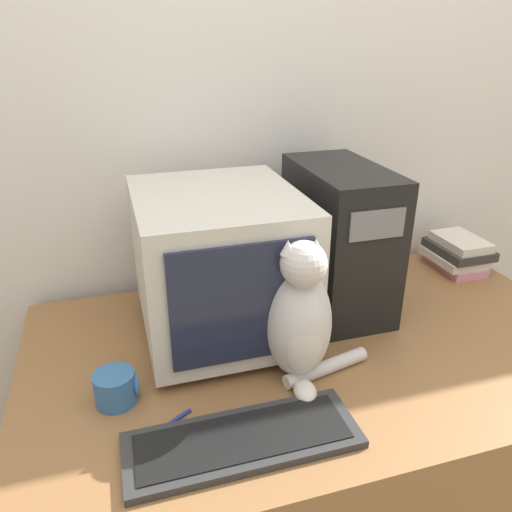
% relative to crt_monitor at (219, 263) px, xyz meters
% --- Properties ---
extents(wall_back, '(7.00, 0.05, 2.50)m').
position_rel_crt_monitor_xyz_m(wall_back, '(0.23, 0.36, 0.31)').
color(wall_back, silver).
rests_on(wall_back, ground_plane).
extents(desk, '(1.53, 0.88, 0.74)m').
position_rel_crt_monitor_xyz_m(desk, '(0.23, -0.14, -0.57)').
color(desk, olive).
rests_on(desk, ground_plane).
extents(crt_monitor, '(0.41, 0.48, 0.39)m').
position_rel_crt_monitor_xyz_m(crt_monitor, '(0.00, 0.00, 0.00)').
color(crt_monitor, beige).
rests_on(crt_monitor, desk).
extents(computer_tower, '(0.21, 0.41, 0.42)m').
position_rel_crt_monitor_xyz_m(computer_tower, '(0.37, 0.05, 0.01)').
color(computer_tower, black).
rests_on(computer_tower, desk).
extents(keyboard, '(0.47, 0.17, 0.02)m').
position_rel_crt_monitor_xyz_m(keyboard, '(-0.05, -0.42, -0.19)').
color(keyboard, '#2D2D2D').
rests_on(keyboard, desk).
extents(cat, '(0.27, 0.24, 0.36)m').
position_rel_crt_monitor_xyz_m(cat, '(0.13, -0.25, -0.05)').
color(cat, silver).
rests_on(cat, desk).
extents(book_stack, '(0.17, 0.21, 0.11)m').
position_rel_crt_monitor_xyz_m(book_stack, '(0.87, 0.15, -0.15)').
color(book_stack, pink).
rests_on(book_stack, desk).
extents(pen, '(0.13, 0.08, 0.01)m').
position_rel_crt_monitor_xyz_m(pen, '(-0.20, -0.34, -0.20)').
color(pen, navy).
rests_on(pen, desk).
extents(mug, '(0.10, 0.09, 0.08)m').
position_rel_crt_monitor_xyz_m(mug, '(-0.29, -0.22, -0.17)').
color(mug, '#33669E').
rests_on(mug, desk).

